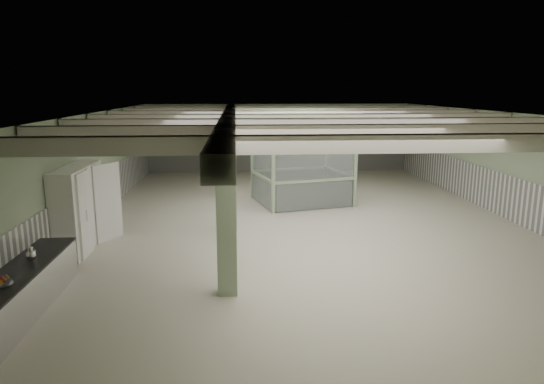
{
  "coord_description": "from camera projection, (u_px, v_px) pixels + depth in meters",
  "views": [
    {
      "loc": [
        -2.26,
        -15.96,
        4.37
      ],
      "look_at": [
        -1.21,
        -1.58,
        1.3
      ],
      "focal_mm": 32.0,
      "sensor_mm": 36.0,
      "label": 1
    }
  ],
  "objects": [
    {
      "name": "column_c",
      "position": [
        231.0,
        153.0,
        19.99
      ],
      "size": [
        0.42,
        0.42,
        3.6
      ],
      "primitive_type": "cube",
      "color": "#97AD8B",
      "rests_on": "floor"
    },
    {
      "name": "pendant_mid",
      "position": [
        317.0,
        129.0,
        16.53
      ],
      "size": [
        0.44,
        0.44,
        0.22
      ],
      "primitive_type": "cone",
      "rotation": [
        3.14,
        0.0,
        0.0
      ],
      "color": "#314030",
      "rests_on": "ceiling"
    },
    {
      "name": "pitcher_near",
      "position": [
        31.0,
        254.0,
        9.95
      ],
      "size": [
        0.22,
        0.25,
        0.3
      ],
      "primitive_type": null,
      "rotation": [
        0.0,
        0.0,
        -0.1
      ],
      "color": "silver",
      "rests_on": "prep_counter"
    },
    {
      "name": "floor",
      "position": [
        304.0,
        219.0,
        16.64
      ],
      "size": [
        20.0,
        20.0,
        0.0
      ],
      "primitive_type": "plane",
      "color": "beige",
      "rests_on": "ground"
    },
    {
      "name": "ceiling",
      "position": [
        305.0,
        113.0,
        15.89
      ],
      "size": [
        14.0,
        20.0,
        0.02
      ],
      "primitive_type": "cube",
      "color": "white",
      "rests_on": "wall_back"
    },
    {
      "name": "beam_d",
      "position": [
        305.0,
        119.0,
        15.93
      ],
      "size": [
        13.9,
        0.35,
        0.32
      ],
      "primitive_type": "cube",
      "color": "beige",
      "rests_on": "ceiling"
    },
    {
      "name": "wall_back",
      "position": [
        279.0,
        138.0,
        26.02
      ],
      "size": [
        14.0,
        0.02,
        3.6
      ],
      "primitive_type": "cube",
      "color": "#A1B490",
      "rests_on": "floor"
    },
    {
      "name": "wall_front",
      "position": [
        407.0,
        284.0,
        6.51
      ],
      "size": [
        14.0,
        0.02,
        3.6
      ],
      "primitive_type": "cube",
      "color": "#A1B490",
      "rests_on": "floor"
    },
    {
      "name": "walkin_cooler",
      "position": [
        79.0,
        206.0,
        13.35
      ],
      "size": [
        1.1,
        2.66,
        2.44
      ],
      "color": "white",
      "rests_on": "floor"
    },
    {
      "name": "wainscot_right",
      "position": [
        501.0,
        194.0,
        16.99
      ],
      "size": [
        0.05,
        19.9,
        1.5
      ],
      "primitive_type": "cube",
      "color": "silver",
      "rests_on": "floor"
    },
    {
      "name": "pendant_back",
      "position": [
        299.0,
        120.0,
        21.41
      ],
      "size": [
        0.44,
        0.44,
        0.22
      ],
      "primitive_type": "cone",
      "rotation": [
        3.14,
        0.0,
        0.0
      ],
      "color": "#314030",
      "rests_on": "ceiling"
    },
    {
      "name": "column_d",
      "position": [
        232.0,
        142.0,
        23.89
      ],
      "size": [
        0.42,
        0.42,
        3.6
      ],
      "primitive_type": "cube",
      "color": "#97AD8B",
      "rests_on": "floor"
    },
    {
      "name": "girder",
      "position": [
        229.0,
        120.0,
        15.76
      ],
      "size": [
        0.45,
        19.9,
        0.4
      ],
      "primitive_type": "cube",
      "color": "beige",
      "rests_on": "ceiling"
    },
    {
      "name": "beam_c",
      "position": [
        318.0,
        124.0,
        13.49
      ],
      "size": [
        13.9,
        0.35,
        0.32
      ],
      "primitive_type": "cube",
      "color": "beige",
      "rests_on": "ceiling"
    },
    {
      "name": "wainscot_left",
      "position": [
        94.0,
        201.0,
        15.98
      ],
      "size": [
        0.05,
        19.9,
        1.5
      ],
      "primitive_type": "cube",
      "color": "silver",
      "rests_on": "floor"
    },
    {
      "name": "wall_right",
      "position": [
        505.0,
        165.0,
        16.77
      ],
      "size": [
        0.02,
        20.0,
        3.6
      ],
      "primitive_type": "cube",
      "color": "#A1B490",
      "rests_on": "floor"
    },
    {
      "name": "beam_g",
      "position": [
        283.0,
        109.0,
        23.24
      ],
      "size": [
        13.9,
        0.35,
        0.32
      ],
      "primitive_type": "cube",
      "color": "beige",
      "rests_on": "ceiling"
    },
    {
      "name": "beam_b",
      "position": [
        336.0,
        132.0,
        11.05
      ],
      "size": [
        13.9,
        0.35,
        0.32
      ],
      "primitive_type": "cube",
      "color": "beige",
      "rests_on": "ceiling"
    },
    {
      "name": "filing_cabinet",
      "position": [
        348.0,
        189.0,
        18.57
      ],
      "size": [
        0.53,
        0.65,
        1.22
      ],
      "primitive_type": "cube",
      "rotation": [
        0.0,
        0.0,
        -0.27
      ],
      "color": "#5F6050",
      "rests_on": "floor"
    },
    {
      "name": "wainscot_back",
      "position": [
        279.0,
        157.0,
        26.21
      ],
      "size": [
        13.9,
        0.05,
        1.5
      ],
      "primitive_type": "cube",
      "color": "silver",
      "rests_on": "floor"
    },
    {
      "name": "beam_f",
      "position": [
        289.0,
        112.0,
        20.81
      ],
      "size": [
        13.9,
        0.35,
        0.32
      ],
      "primitive_type": "cube",
      "color": "beige",
      "rests_on": "ceiling"
    },
    {
      "name": "beam_a",
      "position": [
        364.0,
        144.0,
        8.61
      ],
      "size": [
        13.9,
        0.35,
        0.32
      ],
      "primitive_type": "cube",
      "color": "beige",
      "rests_on": "ceiling"
    },
    {
      "name": "veg_colander",
      "position": [
        2.0,
        281.0,
        8.72
      ],
      "size": [
        0.51,
        0.51,
        0.18
      ],
      "primitive_type": null,
      "rotation": [
        0.0,
        0.0,
        -0.41
      ],
      "color": "#3D3D42",
      "rests_on": "prep_counter"
    },
    {
      "name": "beam_e",
      "position": [
        296.0,
        115.0,
        18.37
      ],
      "size": [
        13.9,
        0.35,
        0.32
      ],
      "primitive_type": "cube",
      "color": "beige",
      "rests_on": "ceiling"
    },
    {
      "name": "column_b",
      "position": [
        229.0,
        173.0,
        15.11
      ],
      "size": [
        0.42,
        0.42,
        3.6
      ],
      "primitive_type": "cube",
      "color": "#97AD8B",
      "rests_on": "floor"
    },
    {
      "name": "pendant_front",
      "position": [
        357.0,
        148.0,
        11.16
      ],
      "size": [
        0.44,
        0.44,
        0.22
      ],
      "primitive_type": "cone",
      "rotation": [
        3.14,
        0.0,
        0.0
      ],
      "color": "#314030",
      "rests_on": "ceiling"
    },
    {
      "name": "column_a",
      "position": [
        226.0,
        213.0,
        10.23
      ],
      "size": [
        0.42,
        0.42,
        3.6
      ],
      "primitive_type": "cube",
      "color": "#97AD8B",
      "rests_on": "floor"
    },
    {
      "name": "guard_booth",
      "position": [
        302.0,
        155.0,
        18.74
      ],
      "size": [
        4.08,
        3.69,
        2.81
      ],
      "rotation": [
        0.0,
        0.0,
        0.24
      ],
      "color": "#A2BD97",
      "rests_on": "floor"
    },
    {
      "name": "wall_left",
      "position": [
        91.0,
        170.0,
        15.76
      ],
      "size": [
        0.02,
        20.0,
        3.6
      ],
      "primitive_type": "cube",
      "color": "#A1B490",
      "rests_on": "floor"
    },
    {
      "name": "prep_counter",
      "position": [
        15.0,
        298.0,
        9.25
      ],
      "size": [
        0.85,
        4.85,
        0.91
      ],
      "color": "silver",
      "rests_on": "floor"
    }
  ]
}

